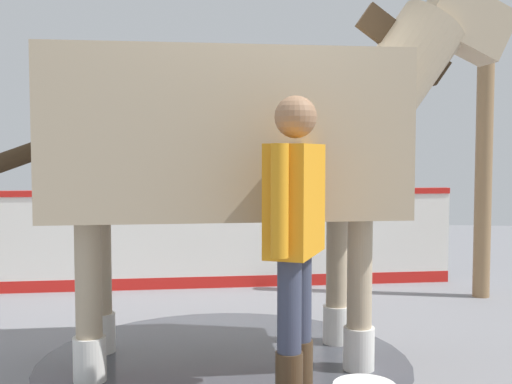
# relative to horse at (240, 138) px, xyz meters

# --- Properties ---
(ground_plane) EXTENTS (16.00, 16.00, 0.02)m
(ground_plane) POSITION_rel_horse_xyz_m (-0.29, -0.36, -1.50)
(ground_plane) COLOR gray
(wet_patch) EXTENTS (2.49, 2.49, 0.00)m
(wet_patch) POSITION_rel_horse_xyz_m (0.03, -0.10, -1.49)
(wet_patch) COLOR #42444C
(wet_patch) RESTS_ON ground
(barrier_wall) EXTENTS (1.32, 5.07, 1.02)m
(barrier_wall) POSITION_rel_horse_xyz_m (-2.21, -0.65, -1.02)
(barrier_wall) COLOR white
(barrier_wall) RESTS_ON ground
(roof_post_near) EXTENTS (0.16, 0.16, 2.78)m
(roof_post_near) POSITION_rel_horse_xyz_m (-2.12, 2.07, -0.11)
(roof_post_near) COLOR olive
(roof_post_near) RESTS_ON ground
(horse) EXTENTS (1.54, 3.50, 2.57)m
(horse) POSITION_rel_horse_xyz_m (0.00, 0.00, 0.00)
(horse) COLOR tan
(horse) RESTS_ON ground
(handler) EXTENTS (0.67, 0.32, 1.71)m
(handler) POSITION_rel_horse_xyz_m (0.74, 0.41, -0.51)
(handler) COLOR #47331E
(handler) RESTS_ON ground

